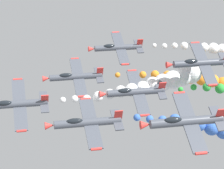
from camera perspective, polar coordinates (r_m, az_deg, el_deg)
airplane_lead at (r=74.43m, az=-11.04°, el=-2.22°), size 7.95×10.35×5.91m
smoke_trail_lead at (r=80.38m, az=5.99°, el=0.37°), size 6.33×24.11×4.17m
airplane_left_inner at (r=66.24m, az=-2.96°, el=-4.38°), size 8.86×10.35×4.27m
airplane_right_inner at (r=85.00m, az=-4.28°, el=0.91°), size 8.63×10.35×4.76m
airplane_left_outer at (r=76.49m, az=2.61°, el=-0.85°), size 8.47×10.35×5.07m
airplane_right_outer at (r=59.70m, az=8.42°, el=-4.21°), size 8.52×10.35×4.98m
airplane_trailing at (r=93.63m, az=0.61°, el=4.29°), size 8.67×10.35×4.68m
smoke_trail_trailing at (r=100.65m, az=11.47°, el=4.06°), size 2.95×18.25×3.93m
airplane_high_slot at (r=78.54m, az=10.12°, el=2.47°), size 8.44×10.35×5.13m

